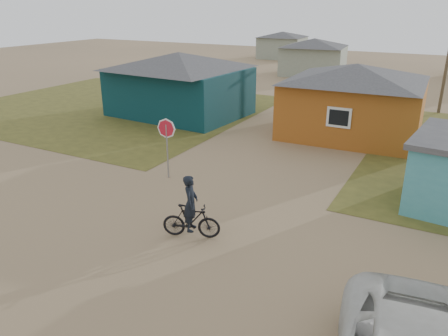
{
  "coord_description": "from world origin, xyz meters",
  "views": [
    {
      "loc": [
        7.4,
        -9.99,
        6.89
      ],
      "look_at": [
        0.42,
        3.0,
        1.3
      ],
      "focal_mm": 35.0,
      "sensor_mm": 36.0,
      "label": 1
    }
  ],
  "objects": [
    {
      "name": "house_pale_west",
      "position": [
        -6.0,
        34.0,
        1.86
      ],
      "size": [
        7.04,
        6.15,
        3.6
      ],
      "color": "gray",
      "rests_on": "ground"
    },
    {
      "name": "stop_sign",
      "position": [
        -2.74,
        3.94,
        1.87
      ],
      "size": [
        0.81,
        0.29,
        2.56
      ],
      "color": "gray",
      "rests_on": "ground"
    },
    {
      "name": "house_yellow",
      "position": [
        2.5,
        14.0,
        2.0
      ],
      "size": [
        7.72,
        6.76,
        3.9
      ],
      "color": "#9D5218",
      "rests_on": "ground"
    },
    {
      "name": "ground",
      "position": [
        0.0,
        0.0,
        0.0
      ],
      "size": [
        120.0,
        120.0,
        0.0
      ],
      "primitive_type": "plane",
      "color": "#947855"
    },
    {
      "name": "cyclist",
      "position": [
        0.78,
        0.17,
        0.75
      ],
      "size": [
        1.89,
        1.1,
        2.06
      ],
      "color": "black",
      "rests_on": "ground"
    },
    {
      "name": "house_teal",
      "position": [
        -8.5,
        13.5,
        2.05
      ],
      "size": [
        8.93,
        7.08,
        4.0
      ],
      "color": "#082A2F",
      "rests_on": "ground"
    },
    {
      "name": "grass_nw",
      "position": [
        -14.0,
        13.0,
        0.01
      ],
      "size": [
        20.0,
        18.0,
        0.0
      ],
      "primitive_type": "cube",
      "color": "brown",
      "rests_on": "ground"
    },
    {
      "name": "house_pale_north",
      "position": [
        -14.0,
        46.0,
        1.75
      ],
      "size": [
        6.28,
        5.81,
        3.4
      ],
      "color": "gray",
      "rests_on": "ground"
    }
  ]
}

